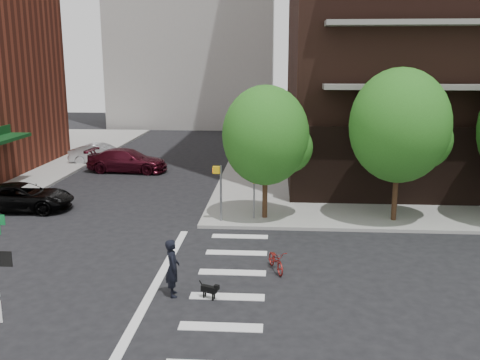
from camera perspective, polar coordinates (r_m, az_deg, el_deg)
ground at (r=18.04m, az=-11.11°, el=-11.86°), size 120.00×120.00×0.00m
crosswalk at (r=17.62m, az=-4.00°, el=-12.24°), size 3.85×13.00×0.01m
tree_a at (r=24.56m, az=2.74°, el=4.76°), size 4.00×4.00×5.90m
tree_b at (r=25.10m, az=16.64°, el=5.57°), size 4.50×4.50×6.65m
pedestrian_signal at (r=24.48m, az=-1.29°, el=-0.47°), size 2.18×0.67×2.60m
parked_car_black at (r=28.98m, az=-22.20°, el=-1.71°), size 2.56×5.10×1.38m
parked_car_maroon at (r=36.93m, az=-11.93°, el=2.05°), size 2.62×5.56×1.57m
parked_car_silver at (r=40.20m, az=-14.56°, el=2.71°), size 1.65×4.53×1.48m
scooter at (r=19.43m, az=3.87°, el=-8.53°), size 0.98×1.62×0.81m
dog_walker at (r=17.40m, az=-7.21°, el=-9.28°), size 0.79×0.63×1.89m
dog at (r=17.28m, az=-3.23°, el=-11.56°), size 0.62×0.38×0.52m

